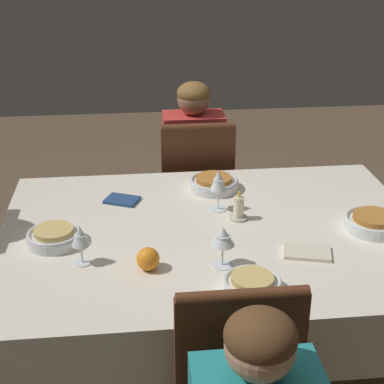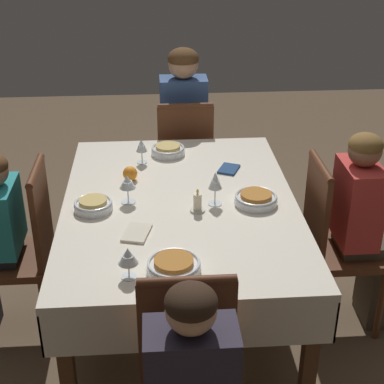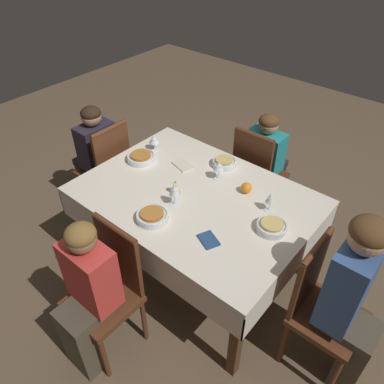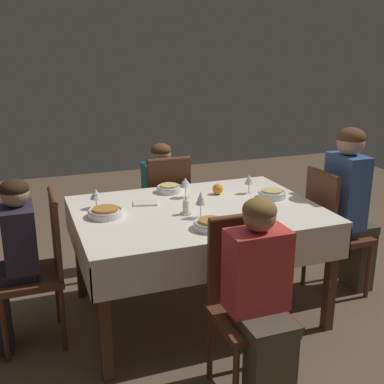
% 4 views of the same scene
% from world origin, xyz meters
% --- Properties ---
extents(ground_plane, '(8.00, 8.00, 0.00)m').
position_xyz_m(ground_plane, '(0.00, 0.00, 0.00)').
color(ground_plane, brown).
extents(dining_table, '(1.56, 1.12, 0.75)m').
position_xyz_m(dining_table, '(0.00, 0.00, 0.67)').
color(dining_table, silver).
rests_on(dining_table, ground_plane).
extents(chair_east, '(0.38, 0.38, 0.94)m').
position_xyz_m(chair_east, '(0.99, -0.08, 0.51)').
color(chair_east, '#562D19').
rests_on(chair_east, ground_plane).
extents(chair_west, '(0.38, 0.38, 0.94)m').
position_xyz_m(chair_west, '(-0.99, 0.02, 0.51)').
color(chair_west, '#562D19').
rests_on(chair_west, ground_plane).
extents(chair_south, '(0.38, 0.38, 0.94)m').
position_xyz_m(chair_south, '(-0.02, -0.77, 0.51)').
color(chair_south, '#562D19').
rests_on(chair_south, ground_plane).
extents(chair_north, '(0.38, 0.38, 0.94)m').
position_xyz_m(chair_north, '(0.02, 0.77, 0.51)').
color(chair_north, '#562D19').
rests_on(chair_north, ground_plane).
extents(person_adult_denim, '(0.34, 0.30, 1.23)m').
position_xyz_m(person_adult_denim, '(1.14, -0.08, 0.69)').
color(person_adult_denim, '#4C4233').
rests_on(person_adult_denim, ground_plane).
extents(person_child_dark, '(0.33, 0.30, 1.05)m').
position_xyz_m(person_child_dark, '(-1.15, 0.02, 0.57)').
color(person_child_dark, '#282833').
rests_on(person_child_dark, ground_plane).
extents(person_child_red, '(0.30, 0.33, 1.08)m').
position_xyz_m(person_child_red, '(-0.02, -0.93, 0.59)').
color(person_child_red, '#4C4233').
rests_on(person_child_red, ground_plane).
extents(person_child_teal, '(0.30, 0.33, 1.01)m').
position_xyz_m(person_child_teal, '(0.02, 0.94, 0.56)').
color(person_child_teal, '#282833').
rests_on(person_child_teal, ground_plane).
extents(bowl_east, '(0.19, 0.19, 0.06)m').
position_xyz_m(bowl_east, '(0.57, 0.04, 0.78)').
color(bowl_east, silver).
rests_on(bowl_east, dining_table).
extents(wine_glass_east, '(0.06, 0.06, 0.14)m').
position_xyz_m(wine_glass_east, '(0.46, 0.18, 0.85)').
color(wine_glass_east, white).
rests_on(wine_glass_east, dining_table).
extents(bowl_west, '(0.22, 0.22, 0.06)m').
position_xyz_m(bowl_west, '(-0.58, 0.05, 0.78)').
color(bowl_west, silver).
rests_on(bowl_west, dining_table).
extents(wine_glass_west, '(0.08, 0.08, 0.13)m').
position_xyz_m(wine_glass_west, '(-0.61, 0.23, 0.84)').
color(wine_glass_west, white).
rests_on(wine_glass_west, dining_table).
extents(bowl_south, '(0.21, 0.21, 0.06)m').
position_xyz_m(bowl_south, '(-0.05, -0.36, 0.78)').
color(bowl_south, silver).
rests_on(bowl_south, dining_table).
extents(wine_glass_south, '(0.07, 0.07, 0.17)m').
position_xyz_m(wine_glass_south, '(-0.04, -0.17, 0.87)').
color(wine_glass_south, white).
rests_on(wine_glass_south, dining_table).
extents(bowl_north, '(0.18, 0.18, 0.06)m').
position_xyz_m(bowl_north, '(-0.06, 0.41, 0.78)').
color(bowl_north, silver).
rests_on(bowl_north, dining_table).
extents(wine_glass_north, '(0.08, 0.08, 0.14)m').
position_xyz_m(wine_glass_north, '(0.01, 0.25, 0.85)').
color(wine_glass_north, white).
rests_on(wine_glass_north, dining_table).
extents(candle_centerpiece, '(0.07, 0.07, 0.12)m').
position_xyz_m(candle_centerpiece, '(-0.11, -0.08, 0.79)').
color(candle_centerpiece, beige).
rests_on(candle_centerpiece, dining_table).
extents(orange_fruit, '(0.08, 0.08, 0.08)m').
position_xyz_m(orange_fruit, '(0.25, 0.24, 0.79)').
color(orange_fruit, orange).
rests_on(orange_fruit, dining_table).
extents(napkin_red_folded, '(0.16, 0.14, 0.01)m').
position_xyz_m(napkin_red_folded, '(0.33, -0.28, 0.76)').
color(napkin_red_folded, navy).
rests_on(napkin_red_folded, dining_table).
extents(napkin_spare_side, '(0.18, 0.14, 0.01)m').
position_xyz_m(napkin_spare_side, '(-0.29, 0.20, 0.76)').
color(napkin_spare_side, beige).
rests_on(napkin_spare_side, dining_table).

